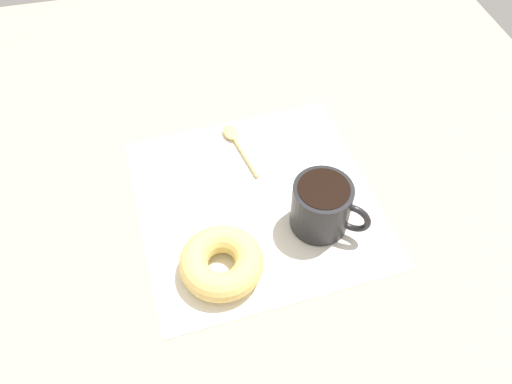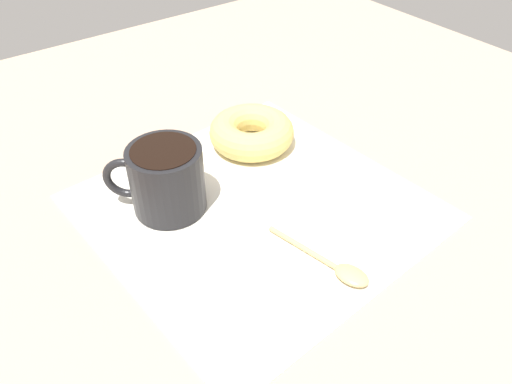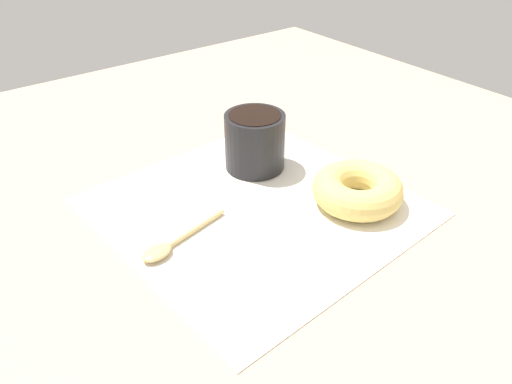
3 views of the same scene
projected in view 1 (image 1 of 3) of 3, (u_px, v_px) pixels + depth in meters
The scene contains 5 objects.
ground_plane at pixel (242, 195), 75.67cm from camera, with size 120.00×120.00×2.00cm, color tan.
napkin at pixel (256, 201), 73.58cm from camera, with size 34.16×34.16×0.30cm, color white.
coffee_cup at pixel (322, 206), 67.85cm from camera, with size 8.90×9.88×7.75cm.
donut at pixel (221, 263), 64.82cm from camera, with size 11.10×11.10×3.81cm, color #E5C66B.
spoon at pixel (235, 139), 80.66cm from camera, with size 12.09×3.96×0.90cm.
Camera 1 is at (-45.53, 8.27, 58.92)cm, focal length 35.00 mm.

